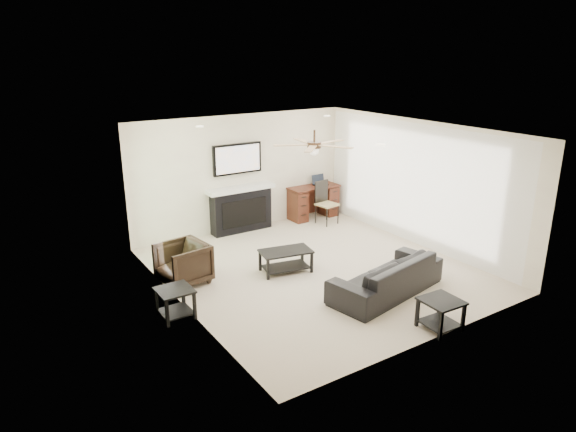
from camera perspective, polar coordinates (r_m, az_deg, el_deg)
name	(u,v)px	position (r m, az deg, el deg)	size (l,w,h in m)	color
room_shell	(323,177)	(8.90, 3.94, 4.39)	(5.50, 5.54, 2.52)	beige
sofa	(386,276)	(8.46, 10.88, -6.52)	(2.09, 0.82, 0.61)	black
armchair	(183,263)	(8.82, -11.59, -5.18)	(0.75, 0.78, 0.71)	black
coffee_table	(286,261)	(9.13, -0.25, -5.02)	(0.90, 0.50, 0.40)	black
end_table_near	(440,314)	(7.64, 16.55, -10.44)	(0.52, 0.52, 0.45)	black
end_table_left	(175,303)	(7.81, -12.40, -9.44)	(0.50, 0.50, 0.45)	black
fireplace_unit	(241,189)	(10.98, -5.26, 3.05)	(1.52, 0.34, 1.91)	black
desk	(313,202)	(12.04, 2.77, 1.60)	(1.22, 0.56, 0.76)	#38140E
desk_chair	(327,203)	(11.59, 4.37, 1.45)	(0.42, 0.44, 0.97)	black
laptop	(321,180)	(12.01, 3.64, 3.99)	(0.33, 0.24, 0.23)	black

